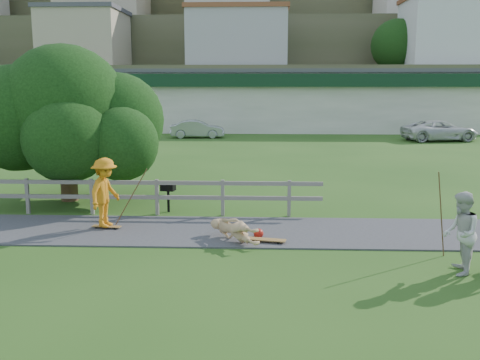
{
  "coord_description": "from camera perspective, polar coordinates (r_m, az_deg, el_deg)",
  "views": [
    {
      "loc": [
        1.17,
        -12.42,
        3.95
      ],
      "look_at": [
        0.58,
        2.0,
        1.34
      ],
      "focal_mm": 40.0,
      "sensor_mm": 36.0,
      "label": 1
    }
  ],
  "objects": [
    {
      "name": "pole_spec_left",
      "position": [
        13.1,
        20.67,
        -3.43
      ],
      "size": [
        0.03,
        0.03,
        2.0
      ],
      "primitive_type": "cylinder",
      "color": "brown",
      "rests_on": "ground"
    },
    {
      "name": "bbq",
      "position": [
        16.75,
        -7.65,
        -1.9
      ],
      "size": [
        0.47,
        0.39,
        0.9
      ],
      "primitive_type": null,
      "rotation": [
        0.0,
        0.0,
        -0.19
      ],
      "color": "black",
      "rests_on": "ground"
    },
    {
      "name": "path",
      "position": [
        14.51,
        -2.37,
        -5.46
      ],
      "size": [
        34.0,
        3.0,
        0.04
      ],
      "primitive_type": "cube",
      "color": "#333235",
      "rests_on": "ground"
    },
    {
      "name": "longboard_rider",
      "position": [
        15.15,
        -14.03,
        -4.99
      ],
      "size": [
        0.81,
        0.3,
        0.09
      ],
      "primitive_type": null,
      "rotation": [
        0.0,
        0.0,
        -0.14
      ],
      "color": "olive",
      "rests_on": "ground"
    },
    {
      "name": "skater_fallen",
      "position": [
        13.51,
        -0.58,
        -5.36
      ],
      "size": [
        1.58,
        1.41,
        0.63
      ],
      "primitive_type": "imported",
      "rotation": [
        0.0,
        0.0,
        0.69
      ],
      "color": "tan",
      "rests_on": "ground"
    },
    {
      "name": "tree",
      "position": [
        18.9,
        -18.04,
        4.59
      ],
      "size": [
        6.66,
        6.66,
        4.5
      ],
      "primitive_type": null,
      "color": "black",
      "rests_on": "ground"
    },
    {
      "name": "longboard_fallen",
      "position": [
        13.47,
        2.82,
        -6.56
      ],
      "size": [
        1.01,
        0.43,
        0.11
      ],
      "primitive_type": null,
      "rotation": [
        0.0,
        0.0,
        -0.2
      ],
      "color": "olive",
      "rests_on": "ground"
    },
    {
      "name": "car_white",
      "position": [
        39.83,
        20.54,
        4.95
      ],
      "size": [
        5.47,
        3.2,
        1.43
      ],
      "primitive_type": "imported",
      "rotation": [
        0.0,
        0.0,
        1.74
      ],
      "color": "silver",
      "rests_on": "ground"
    },
    {
      "name": "ground",
      "position": [
        13.09,
        -2.91,
        -7.32
      ],
      "size": [
        260.0,
        260.0,
        0.0
      ],
      "primitive_type": "plane",
      "color": "#275016",
      "rests_on": "ground"
    },
    {
      "name": "pole_rider",
      "position": [
        15.17,
        -11.58,
        -1.38
      ],
      "size": [
        0.03,
        0.03,
        1.89
      ],
      "primitive_type": "cylinder",
      "color": "brown",
      "rests_on": "ground"
    },
    {
      "name": "skater_rider",
      "position": [
        14.95,
        -14.18,
        -1.67
      ],
      "size": [
        0.99,
        1.36,
        1.88
      ],
      "primitive_type": "imported",
      "rotation": [
        0.0,
        0.0,
        1.31
      ],
      "color": "orange",
      "rests_on": "ground"
    },
    {
      "name": "hillside",
      "position": [
        104.26,
        1.78,
        16.01
      ],
      "size": [
        220.0,
        67.0,
        47.5
      ],
      "color": "#4B5331",
      "rests_on": "ground"
    },
    {
      "name": "spectator_a",
      "position": [
        12.09,
        22.49,
        -5.28
      ],
      "size": [
        0.85,
        0.98,
        1.75
      ],
      "primitive_type": "imported",
      "rotation": [
        0.0,
        0.0,
        4.47
      ],
      "color": "beige",
      "rests_on": "ground"
    },
    {
      "name": "fence",
      "position": [
        17.06,
        -17.52,
        -1.13
      ],
      "size": [
        15.05,
        0.1,
        1.1
      ],
      "color": "slate",
      "rests_on": "ground"
    },
    {
      "name": "helmet",
      "position": [
        13.88,
        1.98,
        -5.72
      ],
      "size": [
        0.26,
        0.26,
        0.26
      ],
      "primitive_type": "sphere",
      "color": "#B21D11",
      "rests_on": "ground"
    },
    {
      "name": "strip_mall",
      "position": [
        47.46,
        5.85,
        8.55
      ],
      "size": [
        32.5,
        10.75,
        5.1
      ],
      "color": "beige",
      "rests_on": "ground"
    },
    {
      "name": "car_silver",
      "position": [
        39.6,
        -4.58,
        5.45
      ],
      "size": [
        4.05,
        1.68,
        1.3
      ],
      "primitive_type": "imported",
      "rotation": [
        0.0,
        0.0,
        1.65
      ],
      "color": "#9FA0A6",
      "rests_on": "ground"
    }
  ]
}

